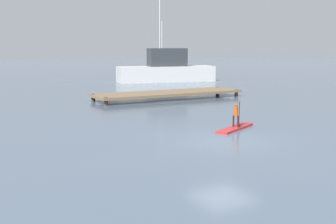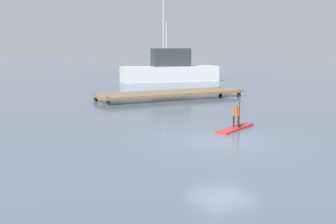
# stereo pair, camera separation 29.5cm
# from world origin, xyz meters

# --- Properties ---
(ground_plane) EXTENTS (240.00, 240.00, 0.00)m
(ground_plane) POSITION_xyz_m (0.00, 0.00, 0.00)
(ground_plane) COLOR slate
(paddleboard_near) EXTENTS (2.98, 1.84, 0.10)m
(paddleboard_near) POSITION_xyz_m (2.19, 1.94, 0.05)
(paddleboard_near) COLOR red
(paddleboard_near) RESTS_ON ground
(paddler_child_solo) EXTENTS (0.27, 0.37, 1.23)m
(paddler_child_solo) POSITION_xyz_m (2.20, 1.93, 0.75)
(paddler_child_solo) COLOR #4C1419
(paddler_child_solo) RESTS_ON paddleboard_near
(fishing_boat_white_large) EXTENTS (11.11, 4.97, 9.84)m
(fishing_boat_white_large) POSITION_xyz_m (13.01, 28.28, 1.29)
(fishing_boat_white_large) COLOR silver
(fishing_boat_white_large) RESTS_ON ground
(motor_boat_small_navy) EXTENTS (8.06, 3.20, 7.47)m
(motor_boat_small_navy) POSITION_xyz_m (20.81, 42.32, 0.79)
(motor_boat_small_navy) COLOR #9E9384
(motor_boat_small_navy) RESTS_ON ground
(floating_dock) EXTENTS (11.61, 3.13, 0.52)m
(floating_dock) POSITION_xyz_m (5.34, 14.23, 0.43)
(floating_dock) COLOR #846B4C
(floating_dock) RESTS_ON ground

